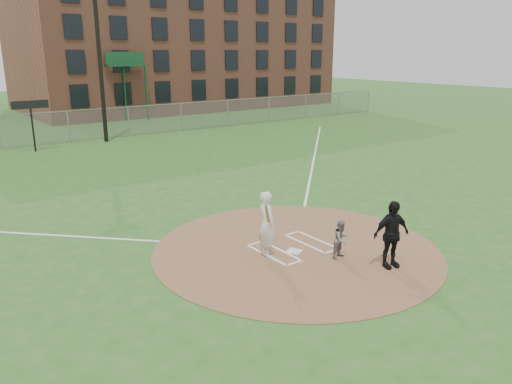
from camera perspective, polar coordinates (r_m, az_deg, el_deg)
ground at (r=14.82m, az=4.61°, el=-6.55°), size 140.00×140.00×0.00m
dirt_circle at (r=14.82m, az=4.61°, el=-6.51°), size 8.40×8.40×0.02m
home_plate at (r=14.59m, az=4.38°, el=-6.78°), size 0.54×0.54×0.03m
foul_line_first at (r=27.02m, az=6.62°, el=3.72°), size 17.04×17.04×0.01m
catcher at (r=14.19m, az=9.71°, el=-5.34°), size 0.58×0.48×1.08m
umpire at (r=13.75m, az=15.21°, el=-4.69°), size 1.16×0.70×1.85m
batters_boxes at (r=14.92m, az=4.24°, el=-6.29°), size 2.08×1.88×0.01m
batter_at_plate at (r=13.95m, az=1.25°, el=-3.68°), size 0.82×1.01×1.90m
outfield_fence at (r=33.86m, az=-20.64°, el=7.00°), size 56.08×0.08×2.03m
brick_warehouse at (r=54.41m, az=-9.33°, el=17.62°), size 30.00×17.17×15.00m
light_pole at (r=33.21m, az=-17.66°, el=16.83°), size 1.20×0.30×12.22m
scoreboard_sign at (r=31.37m, az=-24.36°, el=8.52°), size 2.00×0.10×2.93m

